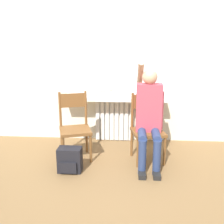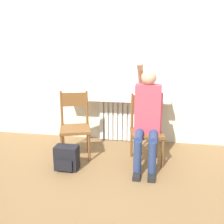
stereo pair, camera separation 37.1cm
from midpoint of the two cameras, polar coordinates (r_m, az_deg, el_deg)
The scene contains 10 objects.
ground_plane at distance 3.45m, azimuth 1.57°, elevation -12.91°, with size 12.00×12.00×0.00m, color brown.
wall_with_window at distance 4.29m, azimuth 4.17°, elevation 11.35°, with size 7.00×0.06×2.70m.
radiator at distance 4.38m, azimuth 3.83°, elevation -1.73°, with size 0.64×0.08×0.72m.
windowsill at distance 4.18m, azimuth 3.75°, elevation 2.92°, with size 1.67×0.31×0.05m.
window_glass at distance 4.25m, azimuth 4.13°, elevation 11.50°, with size 1.60×0.01×1.18m.
chair_left at distance 3.76m, azimuth -5.29°, elevation -2.86°, with size 0.53×0.53×0.94m.
chair_right at distance 3.64m, azimuth 10.41°, elevation -3.66°, with size 0.50×0.50×0.94m.
person at distance 3.47m, azimuth 10.78°, elevation -0.56°, with size 0.36×0.98×1.40m.
cat at distance 4.16m, azimuth 1.19°, elevation 4.91°, with size 0.48×0.10×0.21m.
backpack at distance 3.47m, azimuth -6.79°, elevation -9.99°, with size 0.30×0.21×0.32m.
Camera 2 is at (0.62, -3.00, 1.61)m, focal length 42.00 mm.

